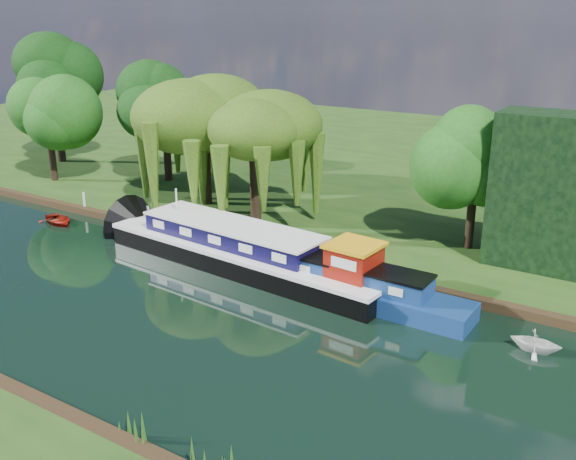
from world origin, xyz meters
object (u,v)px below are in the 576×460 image
Objects in this scene: narrowboat at (334,281)px; dutch_barge at (248,251)px; red_dinghy at (59,223)px; white_cruiser at (535,351)px.

dutch_barge is at bearing 174.39° from narrowboat.
narrowboat is 4.89× the size of red_dinghy.
red_dinghy is at bearing -173.44° from dutch_barge.
white_cruiser is (15.20, -1.09, -0.92)m from dutch_barge.
dutch_barge is 8.89× the size of white_cruiser.
narrowboat is at bearing -72.20° from red_dinghy.
white_cruiser is at bearing 0.59° from dutch_barge.
white_cruiser is at bearing -1.97° from narrowboat.
red_dinghy is (-14.98, -0.48, -0.92)m from dutch_barge.
dutch_barge reaches higher than narrowboat.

